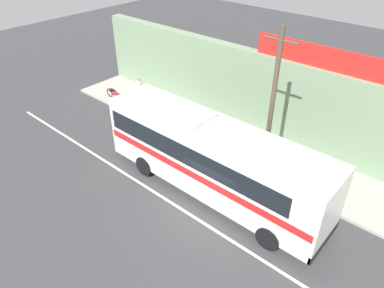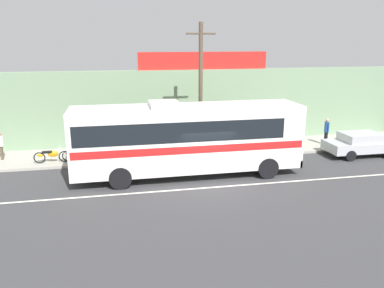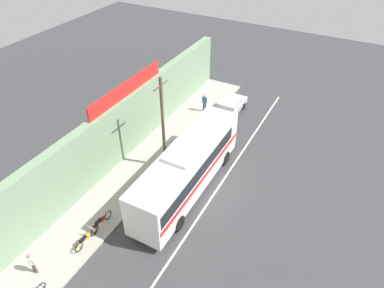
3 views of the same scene
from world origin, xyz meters
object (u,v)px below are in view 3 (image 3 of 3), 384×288
object	(u,v)px
motorcycle_green	(86,238)
motorcycle_orange	(101,221)
parked_car	(230,106)
utility_pole	(163,124)
pedestrian_near_shop	(32,262)
intercity_bus	(187,168)
pedestrian_by_curb	(204,102)

from	to	relation	value
motorcycle_green	motorcycle_orange	size ratio (longest dim) A/B	1.04
parked_car	utility_pole	xyz separation A→B (m)	(-9.45, 1.26, 3.24)
pedestrian_near_shop	motorcycle_orange	bearing A→B (deg)	-14.78
intercity_bus	pedestrian_by_curb	world-z (taller)	intercity_bus
intercity_bus	motorcycle_green	size ratio (longest dim) A/B	5.85
utility_pole	motorcycle_orange	distance (m)	7.61
pedestrian_near_shop	pedestrian_by_curb	world-z (taller)	pedestrian_by_curb
motorcycle_green	pedestrian_by_curb	size ratio (longest dim) A/B	1.12
intercity_bus	parked_car	distance (m)	10.93
parked_car	pedestrian_by_curb	world-z (taller)	pedestrian_by_curb
parked_car	motorcycle_orange	distance (m)	16.33
parked_car	pedestrian_near_shop	xyz separation A→B (m)	(-20.48, 2.91, 0.30)
utility_pole	motorcycle_orange	xyz separation A→B (m)	(-6.78, 0.53, -3.42)
pedestrian_by_curb	pedestrian_near_shop	bearing A→B (deg)	177.79
motorcycle_green	parked_car	bearing A→B (deg)	-5.56
motorcycle_orange	parked_car	bearing A→B (deg)	-6.29
motorcycle_orange	pedestrian_near_shop	distance (m)	4.43
motorcycle_green	pedestrian_near_shop	size ratio (longest dim) A/B	1.23
utility_pole	pedestrian_by_curb	distance (m)	8.93
motorcycle_green	pedestrian_by_curb	bearing A→B (deg)	1.51
intercity_bus	pedestrian_by_curb	size ratio (longest dim) A/B	6.54
intercity_bus	motorcycle_green	world-z (taller)	intercity_bus
utility_pole	intercity_bus	bearing A→B (deg)	-116.62
intercity_bus	pedestrian_by_curb	xyz separation A→B (m)	(9.73, 3.53, -0.92)
intercity_bus	pedestrian_near_shop	world-z (taller)	intercity_bus
motorcycle_orange	pedestrian_by_curb	size ratio (longest dim) A/B	1.08
intercity_bus	pedestrian_near_shop	size ratio (longest dim) A/B	7.18
pedestrian_by_curb	motorcycle_orange	bearing A→B (deg)	-178.60
utility_pole	motorcycle_green	distance (m)	8.91
parked_car	pedestrian_by_curb	xyz separation A→B (m)	(-1.03, 2.16, 0.40)
intercity_bus	pedestrian_by_curb	bearing A→B (deg)	19.91
intercity_bus	motorcycle_orange	xyz separation A→B (m)	(-5.46, 3.15, -1.50)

